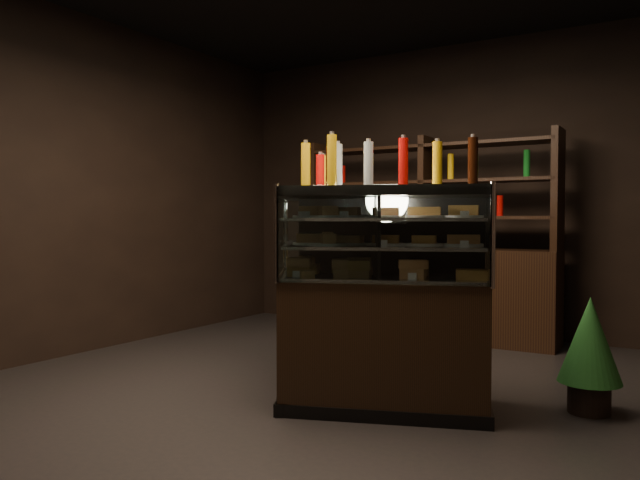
# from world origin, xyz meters

# --- Properties ---
(ground) EXTENTS (5.00, 5.00, 0.00)m
(ground) POSITION_xyz_m (0.00, 0.00, 0.00)
(ground) COLOR black
(ground) RESTS_ON ground
(room_shell) EXTENTS (5.02, 5.02, 3.01)m
(room_shell) POSITION_xyz_m (0.00, 0.00, 1.94)
(room_shell) COLOR black
(room_shell) RESTS_ON ground
(display_case) EXTENTS (1.86, 1.43, 1.40)m
(display_case) POSITION_xyz_m (0.23, -0.20, 0.47)
(display_case) COLOR black
(display_case) RESTS_ON ground
(food_display) EXTENTS (1.52, 1.09, 0.43)m
(food_display) POSITION_xyz_m (0.23, -0.20, 1.08)
(food_display) COLOR gold
(food_display) RESTS_ON display_case
(bottles_top) EXTENTS (1.36, 0.95, 0.30)m
(bottles_top) POSITION_xyz_m (0.23, -0.20, 1.53)
(bottles_top) COLOR silver
(bottles_top) RESTS_ON display_case
(potted_conifer) EXTENTS (0.38, 0.38, 0.81)m
(potted_conifer) POSITION_xyz_m (1.61, 0.27, 0.46)
(potted_conifer) COLOR black
(potted_conifer) RESTS_ON ground
(back_shelving) EXTENTS (2.54, 0.44, 2.00)m
(back_shelving) POSITION_xyz_m (-0.15, 2.05, 0.60)
(back_shelving) COLOR black
(back_shelving) RESTS_ON ground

